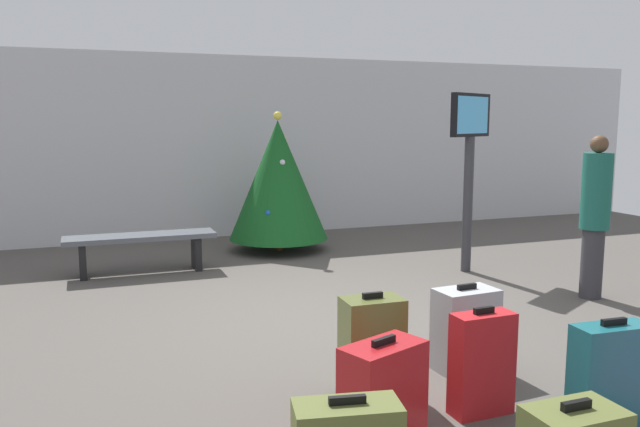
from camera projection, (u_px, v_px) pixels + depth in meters
ground_plane at (337, 319)px, 6.00m from camera, size 16.00×16.00×0.00m
back_wall at (226, 147)px, 10.20m from camera, size 16.00×0.20×2.87m
holiday_tree at (278, 180)px, 9.01m from camera, size 1.41×1.41×1.98m
flight_info_kiosk at (470, 150)px, 7.68m from camera, size 0.76×0.46×2.18m
waiting_bench at (141, 243)px, 7.74m from camera, size 1.79×0.44×0.48m
traveller_0 at (595, 213)px, 6.58m from camera, size 0.42×0.42×1.70m
suitcase_1 at (610, 377)px, 3.81m from camera, size 0.49×0.23×0.69m
suitcase_3 at (465, 329)px, 4.74m from camera, size 0.47×0.31×0.66m
suitcase_4 at (482, 364)px, 4.01m from camera, size 0.40×0.18×0.70m
suitcase_5 at (372, 346)px, 4.32m from camera, size 0.42×0.28×0.71m
suitcase_6 at (383, 391)px, 3.70m from camera, size 0.57×0.43×0.61m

